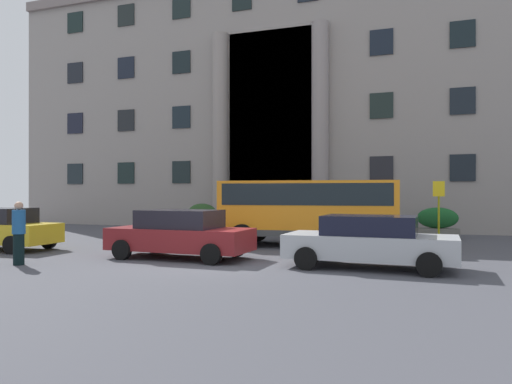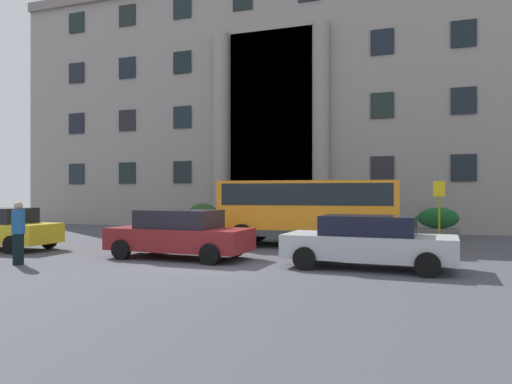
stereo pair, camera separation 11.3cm
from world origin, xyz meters
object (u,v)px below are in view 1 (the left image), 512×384
object	(u,v)px
hedge_planter_east	(437,223)
hedge_planter_far_east	(267,221)
orange_minibus	(309,207)
bus_stop_sign	(439,206)
pedestrian_woman_dark_dress	(19,233)
parked_sedan_second	(180,234)
hedge_planter_west	(202,218)
motorcycle_near_kerb	(202,236)
white_taxi_kerbside	(370,241)

from	to	relation	value
hedge_planter_east	hedge_planter_far_east	size ratio (longest dim) A/B	0.93
hedge_planter_far_east	hedge_planter_east	bearing A→B (deg)	1.29
orange_minibus	bus_stop_sign	bearing A→B (deg)	15.56
hedge_planter_far_east	pedestrian_woman_dark_dress	world-z (taller)	pedestrian_woman_dark_dress
bus_stop_sign	parked_sedan_second	xyz separation A→B (m)	(-7.82, -6.62, -0.79)
pedestrian_woman_dark_dress	hedge_planter_west	bearing A→B (deg)	71.80
hedge_planter_east	motorcycle_near_kerb	distance (m)	10.90
hedge_planter_east	motorcycle_near_kerb	world-z (taller)	hedge_planter_east
orange_minibus	hedge_planter_far_east	world-z (taller)	orange_minibus
motorcycle_near_kerb	hedge_planter_west	bearing A→B (deg)	107.01
orange_minibus	hedge_planter_far_east	size ratio (longest dim) A/B	3.47
hedge_planter_far_east	parked_sedan_second	bearing A→B (deg)	-88.94
pedestrian_woman_dark_dress	white_taxi_kerbside	bearing A→B (deg)	-3.06
hedge_planter_east	parked_sedan_second	bearing A→B (deg)	-129.27
bus_stop_sign	hedge_planter_east	xyz separation A→B (m)	(0.04, 2.99, -0.89)
hedge_planter_far_east	parked_sedan_second	size ratio (longest dim) A/B	0.44
orange_minibus	parked_sedan_second	world-z (taller)	orange_minibus
white_taxi_kerbside	parked_sedan_second	size ratio (longest dim) A/B	1.02
parked_sedan_second	pedestrian_woman_dark_dress	xyz separation A→B (m)	(-3.71, -2.74, 0.15)
hedge_planter_west	hedge_planter_far_east	size ratio (longest dim) A/B	0.87
orange_minibus	white_taxi_kerbside	size ratio (longest dim) A/B	1.49
white_taxi_kerbside	parked_sedan_second	bearing A→B (deg)	-178.34
motorcycle_near_kerb	pedestrian_woman_dark_dress	distance (m)	6.26
bus_stop_sign	motorcycle_near_kerb	distance (m)	9.30
white_taxi_kerbside	motorcycle_near_kerb	size ratio (longest dim) A/B	2.28
white_taxi_kerbside	hedge_planter_far_east	bearing A→B (deg)	124.39
hedge_planter_east	hedge_planter_west	bearing A→B (deg)	179.74
hedge_planter_west	motorcycle_near_kerb	world-z (taller)	hedge_planter_west
orange_minibus	motorcycle_near_kerb	bearing A→B (deg)	-155.25
hedge_planter_west	pedestrian_woman_dark_dress	size ratio (longest dim) A/B	0.96
orange_minibus	motorcycle_near_kerb	distance (m)	4.26
hedge_planter_east	white_taxi_kerbside	bearing A→B (deg)	-101.81
bus_stop_sign	orange_minibus	bearing A→B (deg)	-158.26
hedge_planter_far_east	pedestrian_woman_dark_dress	distance (m)	12.68
hedge_planter_east	parked_sedan_second	xyz separation A→B (m)	(-7.86, -9.61, 0.09)
hedge_planter_far_east	pedestrian_woman_dark_dress	bearing A→B (deg)	-106.20
hedge_planter_west	hedge_planter_far_east	world-z (taller)	hedge_planter_west
hedge_planter_east	pedestrian_woman_dark_dress	xyz separation A→B (m)	(-11.57, -12.35, 0.24)
parked_sedan_second	motorcycle_near_kerb	bearing A→B (deg)	102.07
parked_sedan_second	white_taxi_kerbside	bearing A→B (deg)	1.27
white_taxi_kerbside	parked_sedan_second	xyz separation A→B (m)	(-5.85, 0.03, 0.03)
hedge_planter_far_east	motorcycle_near_kerb	xyz separation A→B (m)	(-0.31, -6.83, -0.17)
pedestrian_woman_dark_dress	parked_sedan_second	bearing A→B (deg)	17.53
orange_minibus	hedge_planter_far_east	distance (m)	5.78
motorcycle_near_kerb	hedge_planter_east	bearing A→B (deg)	31.48
hedge_planter_west	white_taxi_kerbside	size ratio (longest dim) A/B	0.38
hedge_planter_west	hedge_planter_east	bearing A→B (deg)	-0.26
orange_minibus	pedestrian_woman_dark_dress	xyz separation A→B (m)	(-6.76, -7.46, -0.60)
orange_minibus	white_taxi_kerbside	distance (m)	5.56
bus_stop_sign	hedge_planter_east	bearing A→B (deg)	89.28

